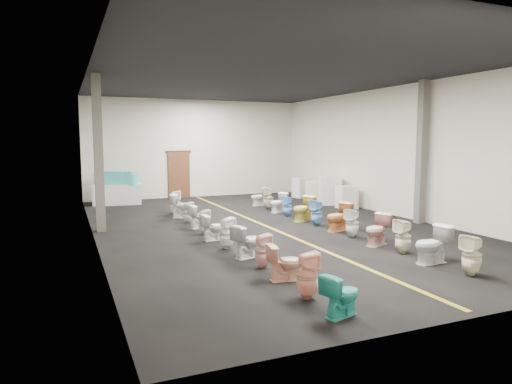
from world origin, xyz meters
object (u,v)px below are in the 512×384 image
toilet_left_2 (285,262)px  toilet_right_11 (260,197)px  appliance_crate_c (315,191)px  toilet_right_10 (269,198)px  appliance_crate_b (330,190)px  bathtub (117,178)px  toilet_left_8 (200,216)px  toilet_right_8 (288,206)px  toilet_right_5 (339,217)px  toilet_right_9 (278,203)px  toilet_left_3 (263,251)px  toilet_right_6 (317,213)px  display_table (117,194)px  toilet_left_4 (248,241)px  toilet_left_5 (227,233)px  toilet_left_7 (204,222)px  toilet_right_2 (403,236)px  toilet_right_1 (432,245)px  toilet_right_0 (472,255)px  toilet_right_7 (303,209)px  toilet_left_1 (307,275)px  toilet_right_4 (352,223)px  toilet_left_6 (214,227)px  toilet_right_3 (377,230)px  appliance_crate_d (301,188)px  toilet_left_11 (175,202)px  appliance_crate_a (347,197)px  toilet_left_0 (341,295)px  toilet_left_9 (188,213)px

toilet_left_2 → toilet_right_11: (3.46, 9.28, 0.01)m
appliance_crate_c → toilet_right_10: (-2.88, -1.43, -0.00)m
appliance_crate_b → bathtub: bearing=157.0°
toilet_left_8 → toilet_right_8: size_ratio=1.02×
toilet_right_5 → toilet_right_9: bearing=166.4°
toilet_left_3 → toilet_right_6: (3.43, 3.67, 0.05)m
display_table → appliance_crate_b: size_ratio=1.64×
toilet_left_4 → toilet_left_5: size_ratio=0.97×
toilet_left_7 → toilet_right_2: 5.38m
toilet_right_1 → toilet_right_0: bearing=1.1°
toilet_left_5 → toilet_right_7: (3.56, 2.65, 0.02)m
toilet_left_7 → toilet_right_7: (3.58, 0.74, 0.06)m
bathtub → toilet_left_1: bathtub is taller
toilet_right_1 → toilet_right_9: (-0.01, 7.59, -0.05)m
toilet_right_4 → toilet_left_6: bearing=-125.2°
toilet_right_10 → toilet_left_2: bearing=-0.2°
toilet_left_4 → toilet_right_8: (3.38, 4.71, -0.03)m
toilet_left_2 → toilet_left_5: 2.83m
toilet_right_4 → toilet_right_8: (-0.04, 3.82, -0.05)m
appliance_crate_b → toilet_right_1: bearing=-108.3°
toilet_right_3 → toilet_left_4: bearing=-115.1°
toilet_left_7 → toilet_left_3: bearing=-178.0°
appliance_crate_d → toilet_left_3: 11.91m
toilet_left_2 → toilet_left_4: toilet_left_4 is taller
toilet_left_5 → toilet_right_8: (3.54, 3.74, -0.04)m
toilet_right_6 → toilet_right_9: toilet_right_6 is taller
toilet_left_11 → toilet_right_10: 3.57m
toilet_right_5 → toilet_right_6: (-0.17, 0.97, -0.01)m
toilet_left_5 → appliance_crate_b: bearing=-56.8°
toilet_right_9 → toilet_left_2: bearing=-46.0°
toilet_left_2 → toilet_right_7: bearing=-23.5°
toilet_left_4 → toilet_right_0: size_ratio=0.92×
appliance_crate_c → toilet_left_4: bearing=-128.7°
toilet_right_6 → toilet_left_3: bearing=-58.8°
bathtub → appliance_crate_a: bearing=-6.9°
toilet_left_11 → toilet_left_4: bearing=-161.3°
toilet_right_4 → toilet_left_5: bearing=-109.1°
toilet_left_2 → toilet_right_11: toilet_right_11 is taller
toilet_left_1 → toilet_right_5: bearing=-28.2°
toilet_left_0 → toilet_left_11: bearing=-16.2°
appliance_crate_c → toilet_right_11: bearing=-170.5°
toilet_left_9 → appliance_crate_a: bearing=-102.7°
toilet_left_6 → toilet_right_8: bearing=-58.5°
appliance_crate_c → toilet_right_7: (-2.93, -4.28, -0.02)m
toilet_right_6 → appliance_crate_a: bearing=117.1°
toilet_left_3 → toilet_right_11: (3.52, 8.34, 0.00)m
toilet_right_7 → toilet_left_5: bearing=-74.5°
toilet_left_11 → toilet_right_4: toilet_left_11 is taller
toilet_right_5 → toilet_right_6: 0.98m
appliance_crate_a → toilet_right_8: (-2.95, -0.76, -0.09)m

